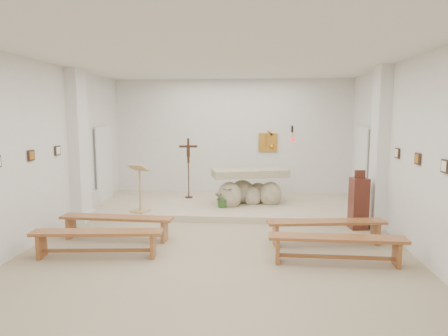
# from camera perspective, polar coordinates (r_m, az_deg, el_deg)

# --- Properties ---
(ground) EXTENTS (7.00, 10.00, 0.00)m
(ground) POSITION_cam_1_polar(r_m,az_deg,el_deg) (7.33, -1.12, -12.08)
(ground) COLOR tan
(ground) RESTS_ON ground
(wall_left) EXTENTS (0.02, 10.00, 3.50)m
(wall_left) POSITION_cam_1_polar(r_m,az_deg,el_deg) (8.06, -26.69, 1.68)
(wall_left) COLOR white
(wall_left) RESTS_ON ground
(wall_right) EXTENTS (0.02, 10.00, 3.50)m
(wall_right) POSITION_cam_1_polar(r_m,az_deg,el_deg) (7.45, 26.63, 1.26)
(wall_right) COLOR white
(wall_right) RESTS_ON ground
(wall_back) EXTENTS (7.00, 0.02, 3.50)m
(wall_back) POSITION_cam_1_polar(r_m,az_deg,el_deg) (11.89, 1.21, 4.19)
(wall_back) COLOR white
(wall_back) RESTS_ON ground
(ceiling) EXTENTS (7.00, 10.00, 0.02)m
(ceiling) POSITION_cam_1_polar(r_m,az_deg,el_deg) (6.97, -1.20, 16.03)
(ceiling) COLOR silver
(ceiling) RESTS_ON wall_back
(sanctuary_platform) EXTENTS (6.98, 3.00, 0.15)m
(sanctuary_platform) POSITION_cam_1_polar(r_m,az_deg,el_deg) (10.66, 0.72, -5.34)
(sanctuary_platform) COLOR beige
(sanctuary_platform) RESTS_ON ground
(pilaster_left) EXTENTS (0.26, 0.55, 3.50)m
(pilaster_left) POSITION_cam_1_polar(r_m,az_deg,el_deg) (9.77, -20.04, 2.95)
(pilaster_left) COLOR white
(pilaster_left) RESTS_ON ground
(pilaster_right) EXTENTS (0.26, 0.55, 3.50)m
(pilaster_right) POSITION_cam_1_polar(r_m,az_deg,el_deg) (9.29, 21.33, 2.67)
(pilaster_right) COLOR white
(pilaster_right) RESTS_ON ground
(gold_wall_relief) EXTENTS (0.55, 0.04, 0.55)m
(gold_wall_relief) POSITION_cam_1_polar(r_m,az_deg,el_deg) (11.86, 6.28, 3.65)
(gold_wall_relief) COLOR #C2842D
(gold_wall_relief) RESTS_ON wall_back
(sanctuary_lamp) EXTENTS (0.11, 0.36, 0.44)m
(sanctuary_lamp) POSITION_cam_1_polar(r_m,az_deg,el_deg) (11.64, 9.79, 4.29)
(sanctuary_lamp) COLOR black
(sanctuary_lamp) RESTS_ON wall_back
(station_frame_left_mid) EXTENTS (0.03, 0.20, 0.20)m
(station_frame_left_mid) POSITION_cam_1_polar(r_m,az_deg,el_deg) (8.23, -25.84, 1.63)
(station_frame_left_mid) COLOR #392319
(station_frame_left_mid) RESTS_ON wall_left
(station_frame_left_rear) EXTENTS (0.03, 0.20, 0.20)m
(station_frame_left_rear) POSITION_cam_1_polar(r_m,az_deg,el_deg) (9.10, -22.68, 2.32)
(station_frame_left_rear) COLOR #392319
(station_frame_left_rear) RESTS_ON wall_left
(station_frame_right_front) EXTENTS (0.03, 0.20, 0.20)m
(station_frame_right_front) POSITION_cam_1_polar(r_m,az_deg,el_deg) (6.72, 29.00, 0.23)
(station_frame_right_front) COLOR #392319
(station_frame_right_front) RESTS_ON wall_right
(station_frame_right_mid) EXTENTS (0.03, 0.20, 0.20)m
(station_frame_right_mid) POSITION_cam_1_polar(r_m,az_deg,el_deg) (7.63, 25.92, 1.21)
(station_frame_right_mid) COLOR #392319
(station_frame_right_mid) RESTS_ON wall_right
(station_frame_right_rear) EXTENTS (0.03, 0.20, 0.20)m
(station_frame_right_rear) POSITION_cam_1_polar(r_m,az_deg,el_deg) (8.56, 23.50, 1.97)
(station_frame_right_rear) COLOR #392319
(station_frame_right_rear) RESTS_ON wall_right
(radiator_left) EXTENTS (0.10, 0.85, 0.52)m
(radiator_left) POSITION_cam_1_polar(r_m,az_deg,el_deg) (10.64, -18.40, -4.68)
(radiator_left) COLOR silver
(radiator_left) RESTS_ON ground
(radiator_right) EXTENTS (0.10, 0.85, 0.52)m
(radiator_right) POSITION_cam_1_polar(r_m,az_deg,el_deg) (10.19, 20.12, -5.30)
(radiator_right) COLOR silver
(radiator_right) RESTS_ON ground
(altar) EXTENTS (2.06, 1.24, 1.00)m
(altar) POSITION_cam_1_polar(r_m,az_deg,el_deg) (10.44, 3.59, -3.06)
(altar) COLOR #C5B996
(altar) RESTS_ON sanctuary_platform
(lectern) EXTENTS (0.50, 0.46, 1.18)m
(lectern) POSITION_cam_1_polar(r_m,az_deg,el_deg) (9.71, -11.97, -2.85)
(lectern) COLOR tan
(lectern) RESTS_ON sanctuary_platform
(crucifix_stand) EXTENTS (0.50, 0.22, 1.67)m
(crucifix_stand) POSITION_cam_1_polar(r_m,az_deg,el_deg) (11.13, -5.11, 0.62)
(crucifix_stand) COLOR #3A2412
(crucifix_stand) RESTS_ON sanctuary_platform
(potted_plant) EXTENTS (0.56, 0.52, 0.51)m
(potted_plant) POSITION_cam_1_polar(r_m,az_deg,el_deg) (10.06, -0.09, -4.20)
(potted_plant) COLOR #2D5923
(potted_plant) RESTS_ON sanctuary_platform
(donation_pedestal) EXTENTS (0.39, 0.39, 1.29)m
(donation_pedestal) POSITION_cam_1_polar(r_m,az_deg,el_deg) (9.15, 18.67, -4.77)
(donation_pedestal) COLOR #511E17
(donation_pedestal) RESTS_ON ground
(bench_left_front) EXTENTS (2.26, 0.47, 0.47)m
(bench_left_front) POSITION_cam_1_polar(r_m,az_deg,el_deg) (8.25, -15.07, -7.48)
(bench_left_front) COLOR #9C582D
(bench_left_front) RESTS_ON ground
(bench_right_front) EXTENTS (2.27, 0.66, 0.47)m
(bench_right_front) POSITION_cam_1_polar(r_m,az_deg,el_deg) (7.91, 14.38, -8.13)
(bench_right_front) COLOR #9C582D
(bench_right_front) RESTS_ON ground
(bench_left_second) EXTENTS (2.27, 0.56, 0.47)m
(bench_left_second) POSITION_cam_1_polar(r_m,az_deg,el_deg) (7.36, -17.67, -9.44)
(bench_left_second) COLOR #9C582D
(bench_left_second) RESTS_ON ground
(bench_right_second) EXTENTS (2.25, 0.40, 0.47)m
(bench_right_second) POSITION_cam_1_polar(r_m,az_deg,el_deg) (6.97, 15.79, -10.33)
(bench_right_second) COLOR #9C582D
(bench_right_second) RESTS_ON ground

